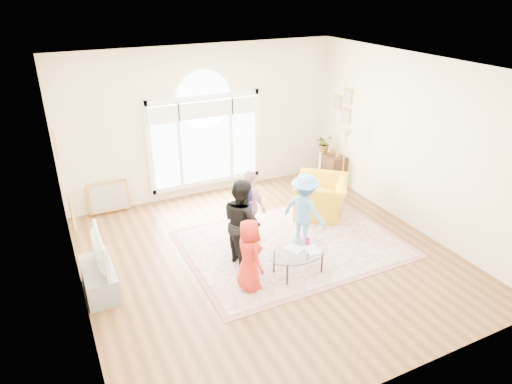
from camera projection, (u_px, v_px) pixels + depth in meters
name	position (u px, v px, depth m)	size (l,w,h in m)	color
ground	(268.00, 257.00, 7.87)	(6.00, 6.00, 0.00)	#57371A
room_shell	(207.00, 126.00, 9.52)	(6.00, 6.00, 6.00)	beige
area_rug	(292.00, 244.00, 8.24)	(3.60, 2.60, 0.02)	beige
rug_border	(292.00, 244.00, 8.24)	(3.80, 2.80, 0.01)	#965D5A
tv_console	(99.00, 279.00, 6.94)	(0.45, 1.00, 0.42)	gray
television	(95.00, 252.00, 6.73)	(0.16, 0.99, 0.57)	black
coffee_table	(298.00, 252.00, 7.27)	(1.10, 0.75, 0.54)	silver
armchair	(321.00, 197.00, 9.20)	(1.14, 0.99, 0.74)	gold
side_cabinet	(334.00, 170.00, 10.53)	(0.40, 0.50, 0.70)	black
floor_lamp	(346.00, 140.00, 9.57)	(0.27, 0.27, 1.51)	black
plant_pedestal	(323.00, 166.00, 10.77)	(0.20, 0.20, 0.70)	white
potted_plant	(324.00, 143.00, 10.53)	(0.38, 0.33, 0.42)	#33722D
leaning_picture	(111.00, 212.00, 9.38)	(0.80, 0.05, 0.62)	tan
child_red	(249.00, 255.00, 6.84)	(0.57, 0.37, 1.16)	red
child_navy	(248.00, 225.00, 7.48)	(0.49, 0.32, 1.34)	#14183D
child_black	(242.00, 222.00, 7.42)	(0.72, 0.56, 1.49)	black
child_pink	(250.00, 205.00, 8.19)	(0.77, 0.32, 1.31)	pink
child_blue	(305.00, 210.00, 7.94)	(0.88, 0.50, 1.36)	#5DA0D5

